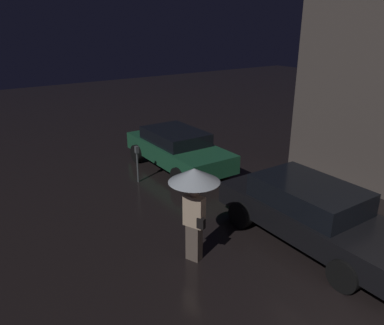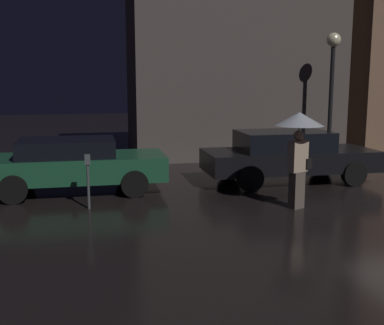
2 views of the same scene
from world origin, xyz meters
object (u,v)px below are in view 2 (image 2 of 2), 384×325
object	(u,v)px
parked_car_black	(288,155)
parking_meter	(88,175)
parked_car_green	(73,164)
street_lamp_near	(332,69)
pedestrian_with_umbrella	(299,133)

from	to	relation	value
parked_car_black	parking_meter	distance (m)	5.65
parked_car_green	parked_car_black	distance (m)	5.73
parked_car_green	parked_car_black	size ratio (longest dim) A/B	0.95
parking_meter	parked_car_green	bearing A→B (deg)	100.70
parking_meter	street_lamp_near	size ratio (longest dim) A/B	0.28
parking_meter	pedestrian_with_umbrella	bearing A→B (deg)	-12.30
pedestrian_with_umbrella	parking_meter	distance (m)	4.64
parked_car_black	pedestrian_with_umbrella	xyz separation A→B (m)	(-0.95, -2.63, 0.91)
parked_car_black	street_lamp_near	xyz separation A→B (m)	(2.60, 2.48, 2.39)
parked_car_green	parked_car_black	xyz separation A→B (m)	(5.73, -0.07, 0.02)
parked_car_black	parking_meter	bearing A→B (deg)	-161.63
pedestrian_with_umbrella	parking_meter	bearing A→B (deg)	145.36
parked_car_black	parking_meter	world-z (taller)	parked_car_black
pedestrian_with_umbrella	street_lamp_near	world-z (taller)	street_lamp_near
parked_car_green	pedestrian_with_umbrella	size ratio (longest dim) A/B	2.13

